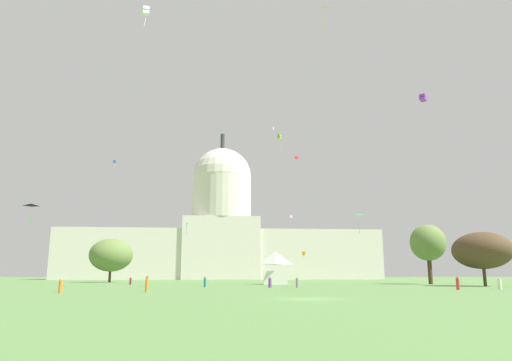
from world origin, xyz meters
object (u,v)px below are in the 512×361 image
person_teal_back_right (205,282)px  person_white_deep_crowd (500,284)px  person_maroon_mid_center (131,281)px  capitol_building (221,235)px  kite_orange_low (304,253)px  kite_green_low (360,218)px  tree_east_far (428,243)px  kite_black_low (30,207)px  person_grey_lawn_far_left (297,283)px  person_orange_front_center (147,284)px  kite_pink_mid (291,217)px  person_orange_mid_right (61,286)px  kite_yellow_high (273,129)px  person_purple_front_right (270,283)px  kite_gold_high (326,10)px  kite_lime_high (279,137)px  kite_violet_mid (423,98)px  event_tent (275,267)px  kite_turquoise_low (187,226)px  kite_red_mid (297,158)px  tree_west_mid (111,255)px  person_red_back_center (458,284)px  kite_blue_mid (114,162)px  kite_white_high (145,11)px  tree_east_near (482,250)px

person_teal_back_right → person_white_deep_crowd: person_teal_back_right is taller
person_maroon_mid_center → capitol_building: bearing=14.7°
kite_orange_low → kite_green_low: size_ratio=0.87×
tree_east_far → kite_orange_low: tree_east_far is taller
kite_black_low → person_white_deep_crowd: bearing=-17.6°
kite_green_low → person_maroon_mid_center: bearing=171.1°
person_grey_lawn_far_left → person_orange_front_center: 24.99m
kite_pink_mid → person_orange_mid_right: bearing=-78.7°
person_white_deep_crowd → kite_yellow_high: size_ratio=0.67×
person_purple_front_right → kite_gold_high: 43.21m
tree_east_far → kite_pink_mid: kite_pink_mid is taller
person_white_deep_crowd → person_purple_front_right: bearing=-141.4°
kite_lime_high → kite_green_low: kite_lime_high is taller
kite_violet_mid → event_tent: bearing=-6.9°
kite_turquoise_low → kite_red_mid: size_ratio=3.04×
kite_pink_mid → kite_violet_mid: size_ratio=1.77×
tree_west_mid → person_teal_back_right: bearing=-63.4°
person_red_back_center → person_orange_front_center: (-38.67, -3.85, 0.07)m
person_orange_mid_right → person_maroon_mid_center: bearing=16.2°
person_teal_back_right → kite_black_low: size_ratio=0.62×
event_tent → person_grey_lawn_far_left: size_ratio=4.13×
tree_east_far → person_maroon_mid_center: tree_east_far is taller
person_purple_front_right → kite_orange_low: (19.44, 73.80, 7.83)m
person_red_back_center → kite_orange_low: 86.79m
person_orange_mid_right → kite_gold_high: bearing=-52.4°
tree_east_far → kite_yellow_high: 81.44m
kite_violet_mid → kite_red_mid: bearing=-25.9°
person_red_back_center → kite_blue_mid: bearing=-57.9°
kite_white_high → tree_east_far: bearing=89.1°
person_orange_front_center → kite_black_low: (-18.29, 12.47, 10.41)m
person_orange_front_center → kite_violet_mid: bearing=-150.7°
kite_gold_high → kite_red_mid: bearing=81.1°
person_white_deep_crowd → kite_lime_high: size_ratio=0.36×
tree_west_mid → person_white_deep_crowd: tree_west_mid is taller
person_orange_mid_right → tree_east_far: bearing=-39.1°
event_tent → kite_pink_mid: size_ratio=2.77×
capitol_building → event_tent: bearing=-84.7°
person_red_back_center → kite_gold_high: bearing=-32.9°
capitol_building → kite_orange_low: bearing=-64.9°
person_orange_mid_right → tree_west_mid: bearing=24.6°
event_tent → person_orange_mid_right: 51.15m
person_red_back_center → kite_violet_mid: size_ratio=1.27×
kite_blue_mid → kite_gold_high: (44.64, -61.96, 10.42)m
tree_east_near → kite_green_low: kite_green_low is taller
kite_orange_low → tree_east_far: bearing=110.9°
person_red_back_center → person_purple_front_right: (-22.74, 12.58, -0.06)m
person_orange_front_center → kite_lime_high: kite_lime_high is taller
kite_gold_high → kite_lime_high: bearing=83.9°
person_teal_back_right → kite_orange_low: bearing=92.5°
person_red_back_center → kite_black_low: kite_black_low is taller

